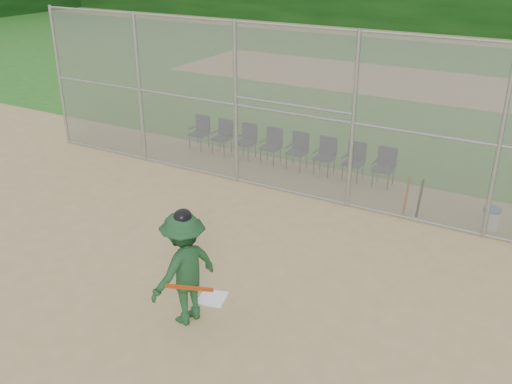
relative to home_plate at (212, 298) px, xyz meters
The scene contains 16 objects.
ground 0.51m from the home_plate, 135.55° to the right, with size 100.00×100.00×0.00m, color tan.
grass_strip 17.65m from the home_plate, 91.18° to the left, with size 100.00×100.00×0.00m, color #27661E.
dirt_patch_far 17.65m from the home_plate, 91.18° to the left, with size 24.00×24.00×0.00m, color tan.
backstop_fence 5.09m from the home_plate, 94.46° to the left, with size 16.09×0.09×4.00m.
home_plate is the anchor object (origin of this frame).
batter_at_plate 1.17m from the home_plate, 93.12° to the right, with size 1.08×1.46×1.99m.
water_cooler 6.30m from the home_plate, 54.19° to the left, with size 0.38×0.38×0.48m.
spare_bats 5.41m from the home_plate, 67.82° to the left, with size 0.36×0.31×0.84m.
chair_0 7.74m from the home_plate, 126.69° to the left, with size 0.54×0.52×0.96m, color #10183B, non-canonical shape.
chair_1 7.30m from the home_plate, 121.66° to the left, with size 0.54×0.52×0.96m, color #10183B, non-canonical shape.
chair_2 6.91m from the home_plate, 116.02° to the left, with size 0.54×0.52×0.96m, color #10183B, non-canonical shape.
chair_3 6.60m from the home_plate, 109.79° to the left, with size 0.54×0.52×0.96m, color #10183B, non-canonical shape.
chair_4 6.38m from the home_plate, 103.03° to the left, with size 0.54×0.52×0.96m, color #10183B, non-canonical shape.
chair_5 6.25m from the home_plate, 95.87° to the left, with size 0.54×0.52×0.96m, color #10183B, non-canonical shape.
chair_6 6.22m from the home_plate, 88.54° to the left, with size 0.54×0.52×0.96m, color #10183B, non-canonical shape.
chair_7 6.29m from the home_plate, 81.25° to the left, with size 0.54×0.52×0.96m, color #10183B, non-canonical shape.
Camera 1 is at (5.11, -6.39, 5.66)m, focal length 40.00 mm.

